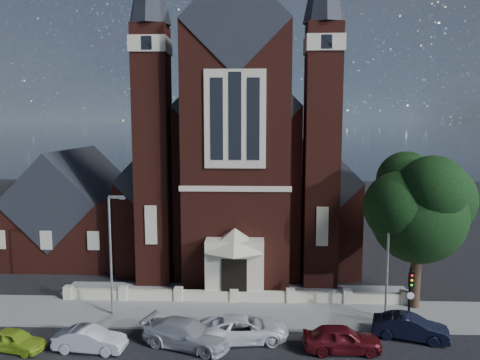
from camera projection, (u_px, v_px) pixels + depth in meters
The scene contains 16 objects.
ground at pixel (239, 266), 41.79m from camera, with size 120.00×120.00×0.00m, color black.
pavement_strip at pixel (233, 314), 31.38m from camera, with size 60.00×5.00×0.12m, color gray.
forecourt_paving at pixel (236, 292), 35.34m from camera, with size 26.00×3.00×0.14m, color gray.
forecourt_wall at pixel (234, 303), 33.36m from camera, with size 24.00×0.40×0.90m, color beige.
church at pixel (242, 166), 48.62m from camera, with size 20.01×34.90×29.20m.
parish_hall at pixel (74, 214), 44.88m from camera, with size 12.00×12.20×10.24m.
street_tree at pixel (422, 210), 31.20m from camera, with size 6.40×6.60×10.70m.
street_lamp_left at pixel (112, 248), 30.61m from camera, with size 1.16×0.22×8.09m.
street_lamp_right at pixel (389, 251), 29.91m from camera, with size 1.16×0.22×8.09m.
traffic_signal at pixel (410, 291), 28.57m from camera, with size 0.28×0.42×4.00m.
car_lime_van at pixel (14, 340), 26.36m from camera, with size 1.43×3.57×1.21m, color #9DC126.
car_silver_a at pixel (90, 339), 26.31m from camera, with size 1.40×4.02×1.33m, color #B6B8BF.
car_silver_b at pixel (186, 334), 26.79m from camera, with size 2.12×5.21×1.51m, color #A3A6AB.
car_white_suv at pixel (244, 328), 27.54m from camera, with size 2.43×5.28×1.47m, color white.
car_dark_red at pixel (342, 339), 26.21m from camera, with size 1.77×4.39×1.50m, color #4D0D12.
car_navy at pixel (410, 327), 27.73m from camera, with size 1.52×4.35×1.43m, color black.
Camera 1 is at (1.67, -25.45, 12.91)m, focal length 35.00 mm.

